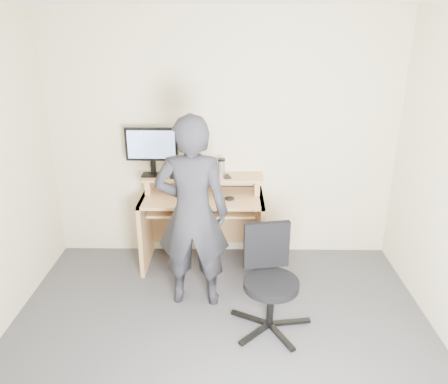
{
  "coord_description": "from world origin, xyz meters",
  "views": [
    {
      "loc": [
        0.07,
        -2.53,
        2.34
      ],
      "look_at": [
        0.02,
        1.05,
        0.95
      ],
      "focal_mm": 35.0,
      "sensor_mm": 36.0,
      "label": 1
    }
  ],
  "objects_px": {
    "desk": "(203,212)",
    "office_chair": "(269,275)",
    "monitor": "(152,147)",
    "person": "(192,214)"
  },
  "relations": [
    {
      "from": "person",
      "to": "office_chair",
      "type": "bearing_deg",
      "value": 154.46
    },
    {
      "from": "monitor",
      "to": "office_chair",
      "type": "bearing_deg",
      "value": -44.72
    },
    {
      "from": "monitor",
      "to": "office_chair",
      "type": "relative_size",
      "value": 0.61
    },
    {
      "from": "desk",
      "to": "person",
      "type": "relative_size",
      "value": 0.71
    },
    {
      "from": "desk",
      "to": "office_chair",
      "type": "bearing_deg",
      "value": -60.48
    },
    {
      "from": "monitor",
      "to": "desk",
      "type": "bearing_deg",
      "value": -6.89
    },
    {
      "from": "desk",
      "to": "office_chair",
      "type": "relative_size",
      "value": 1.43
    },
    {
      "from": "office_chair",
      "to": "monitor",
      "type": "bearing_deg",
      "value": 125.42
    },
    {
      "from": "desk",
      "to": "office_chair",
      "type": "height_order",
      "value": "desk"
    },
    {
      "from": "office_chair",
      "to": "desk",
      "type": "bearing_deg",
      "value": 110.6
    }
  ]
}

